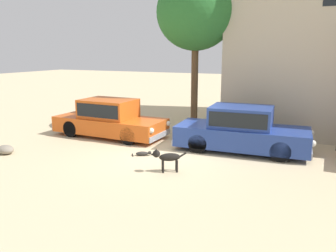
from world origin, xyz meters
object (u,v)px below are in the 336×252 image
at_px(parked_sedan_nearest, 109,118).
at_px(stray_dog_spotted, 166,157).
at_px(stray_cat, 143,154).
at_px(acacia_tree_left, 196,13).
at_px(parked_sedan_second, 241,129).

relative_size(parked_sedan_nearest, stray_dog_spotted, 5.06).
distance_m(stray_cat, acacia_tree_left, 6.33).
relative_size(stray_cat, acacia_tree_left, 0.10).
distance_m(parked_sedan_nearest, stray_dog_spotted, 4.64).
bearing_deg(acacia_tree_left, parked_sedan_nearest, -136.08).
bearing_deg(stray_cat, acacia_tree_left, 59.81).
bearing_deg(stray_dog_spotted, parked_sedan_nearest, -67.38).
relative_size(parked_sedan_nearest, acacia_tree_left, 0.72).
height_order(parked_sedan_nearest, parked_sedan_second, parked_sedan_second).
height_order(parked_sedan_second, acacia_tree_left, acacia_tree_left).
distance_m(parked_sedan_second, acacia_tree_left, 5.32).
height_order(parked_sedan_nearest, stray_cat, parked_sedan_nearest).
xyz_separation_m(stray_dog_spotted, stray_cat, (-1.29, 1.03, -0.35)).
xyz_separation_m(parked_sedan_second, stray_cat, (-2.71, -1.88, -0.66)).
xyz_separation_m(parked_sedan_nearest, acacia_tree_left, (2.60, 2.50, 4.07)).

